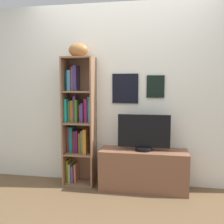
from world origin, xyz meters
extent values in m
cube|color=silver|center=(0.00, 1.13, 1.19)|extent=(4.80, 0.06, 2.38)
cube|color=black|center=(0.02, 1.09, 1.28)|extent=(0.34, 0.02, 0.38)
cube|color=tan|center=(0.02, 1.09, 1.28)|extent=(0.29, 0.01, 0.33)
cube|color=black|center=(0.42, 1.09, 1.30)|extent=(0.22, 0.02, 0.29)
cube|color=beige|center=(0.42, 1.09, 1.30)|extent=(0.17, 0.01, 0.24)
cube|color=#896145|center=(-0.75, 0.95, 0.84)|extent=(0.02, 0.30, 1.68)
cube|color=#896145|center=(-0.37, 0.95, 0.84)|extent=(0.02, 0.30, 1.68)
cube|color=#896145|center=(-0.56, 1.10, 0.84)|extent=(0.40, 0.01, 1.68)
cube|color=#896145|center=(-0.56, 0.95, 0.01)|extent=(0.36, 0.29, 0.02)
cube|color=#896145|center=(-0.56, 0.95, 0.42)|extent=(0.36, 0.29, 0.02)
cube|color=#896145|center=(-0.56, 0.95, 0.83)|extent=(0.36, 0.29, 0.02)
cube|color=#896145|center=(-0.56, 0.95, 1.24)|extent=(0.36, 0.29, 0.02)
cube|color=#896145|center=(-0.56, 0.95, 1.67)|extent=(0.36, 0.29, 0.02)
cube|color=olive|center=(-0.72, 0.99, 0.17)|extent=(0.02, 0.21, 0.30)
cube|color=#77A958|center=(-0.69, 0.98, 0.15)|extent=(0.03, 0.23, 0.26)
cube|color=#7C46A1|center=(-0.66, 0.99, 0.13)|extent=(0.02, 0.20, 0.22)
cube|color=#BF7657|center=(-0.63, 1.00, 0.14)|extent=(0.03, 0.17, 0.25)
cube|color=#98353E|center=(-0.72, 1.01, 0.60)|extent=(0.04, 0.16, 0.34)
cube|color=#156A6E|center=(-0.67, 0.99, 0.60)|extent=(0.04, 0.20, 0.34)
cube|color=#4D1F29|center=(-0.63, 1.00, 0.58)|extent=(0.04, 0.19, 0.29)
cube|color=#5A1354|center=(-0.59, 0.99, 0.58)|extent=(0.03, 0.20, 0.30)
cube|color=olive|center=(-0.56, 1.00, 0.56)|extent=(0.02, 0.18, 0.26)
cube|color=olive|center=(-0.52, 1.00, 0.58)|extent=(0.04, 0.18, 0.29)
cube|color=#B97429|center=(-0.47, 0.97, 0.59)|extent=(0.04, 0.23, 0.32)
cube|color=teal|center=(-0.72, 0.98, 0.99)|extent=(0.03, 0.23, 0.30)
cube|color=#4F7A51|center=(-0.69, 1.00, 0.98)|extent=(0.02, 0.18, 0.27)
cube|color=#B37725|center=(-0.66, 1.00, 0.98)|extent=(0.04, 0.17, 0.28)
cube|color=#662E65|center=(-0.62, 0.99, 1.01)|extent=(0.03, 0.19, 0.35)
cube|color=#35761E|center=(-0.58, 0.97, 0.99)|extent=(0.02, 0.23, 0.30)
cube|color=#C96784|center=(-0.54, 1.01, 0.95)|extent=(0.04, 0.16, 0.23)
cube|color=#3E378A|center=(-0.51, 0.98, 0.97)|extent=(0.02, 0.22, 0.25)
cube|color=#AA2457|center=(-0.47, 1.00, 0.99)|extent=(0.04, 0.18, 0.30)
cube|color=#4BB8CA|center=(-0.43, 1.01, 1.00)|extent=(0.04, 0.16, 0.33)
cube|color=#1F6877|center=(-0.72, 1.01, 1.37)|extent=(0.03, 0.16, 0.23)
cube|color=teal|center=(-0.68, 0.99, 1.38)|extent=(0.04, 0.21, 0.26)
cube|color=#B1485F|center=(-0.64, 1.00, 1.40)|extent=(0.02, 0.17, 0.30)
cube|color=#3C3165|center=(-0.61, 1.00, 1.41)|extent=(0.04, 0.18, 0.33)
ellipsoid|color=#956031|center=(-0.56, 0.95, 1.77)|extent=(0.26, 0.19, 0.18)
cube|color=brown|center=(0.28, 0.91, 0.26)|extent=(1.09, 0.38, 0.51)
cube|color=brown|center=(0.28, 0.73, 0.26)|extent=(0.99, 0.01, 0.33)
cylinder|color=black|center=(0.28, 0.91, 0.53)|extent=(0.22, 0.22, 0.04)
cube|color=black|center=(0.28, 0.91, 0.76)|extent=(0.65, 0.04, 0.41)
cube|color=#476C94|center=(0.28, 0.90, 0.76)|extent=(0.61, 0.01, 0.37)
camera|label=1|loc=(0.45, -2.27, 1.35)|focal=41.35mm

